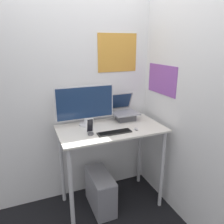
{
  "coord_description": "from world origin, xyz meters",
  "views": [
    {
      "loc": [
        -0.83,
        -1.75,
        1.86
      ],
      "look_at": [
        0.01,
        0.31,
        1.16
      ],
      "focal_mm": 35.0,
      "sensor_mm": 36.0,
      "label": 1
    }
  ],
  "objects": [
    {
      "name": "computer_tower",
      "position": [
        -0.14,
        0.29,
        0.22
      ],
      "size": [
        0.23,
        0.51,
        0.44
      ],
      "color": "gray",
      "rests_on": "ground_plane"
    },
    {
      "name": "ground_plane",
      "position": [
        0.0,
        0.0,
        0.0
      ],
      "size": [
        12.0,
        12.0,
        0.0
      ],
      "primitive_type": "plane",
      "color": "black"
    },
    {
      "name": "desk",
      "position": [
        0.0,
        0.31,
        0.81
      ],
      "size": [
        1.15,
        0.63,
        0.98
      ],
      "color": "beige",
      "rests_on": "ground_plane"
    },
    {
      "name": "wall_side_right",
      "position": [
        0.66,
        0.0,
        1.3
      ],
      "size": [
        0.06,
        6.0,
        2.6
      ],
      "color": "silver",
      "rests_on": "ground_plane"
    },
    {
      "name": "keyboard",
      "position": [
        -0.02,
        0.16,
        0.99
      ],
      "size": [
        0.36,
        0.1,
        0.02
      ],
      "color": "black",
      "rests_on": "desk"
    },
    {
      "name": "laptop",
      "position": [
        0.25,
        0.51,
        1.06
      ],
      "size": [
        0.3,
        0.33,
        0.3
      ],
      "color": "#4C4C51",
      "rests_on": "desk"
    },
    {
      "name": "mouse",
      "position": [
        0.22,
        0.15,
        0.99
      ],
      "size": [
        0.03,
        0.05,
        0.02
      ],
      "color": "#99999E",
      "rests_on": "desk"
    },
    {
      "name": "monitor",
      "position": [
        -0.23,
        0.5,
        1.21
      ],
      "size": [
        0.65,
        0.16,
        0.45
      ],
      "color": "silver",
      "rests_on": "desk"
    },
    {
      "name": "wall_back",
      "position": [
        0.0,
        0.71,
        1.3
      ],
      "size": [
        6.0,
        0.06,
        2.6
      ],
      "color": "silver",
      "rests_on": "ground_plane"
    },
    {
      "name": "cell_phone",
      "position": [
        -0.26,
        0.22,
        1.04
      ],
      "size": [
        0.07,
        0.07,
        0.17
      ],
      "color": "#4C4C51",
      "rests_on": "desk"
    }
  ]
}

